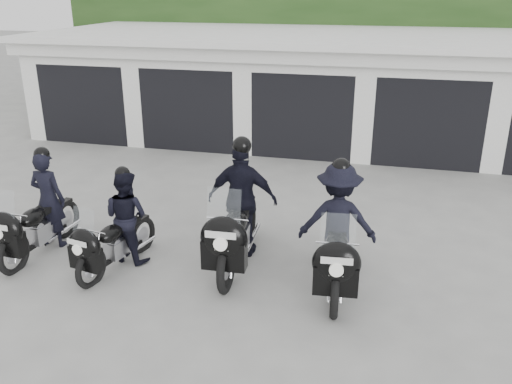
% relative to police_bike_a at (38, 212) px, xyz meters
% --- Properties ---
extents(ground, '(80.00, 80.00, 0.00)m').
position_rel_police_bike_a_xyz_m(ground, '(3.36, 0.79, -0.73)').
color(ground, '#999994').
rests_on(ground, ground).
extents(garage_block, '(16.40, 6.80, 2.96)m').
position_rel_police_bike_a_xyz_m(garage_block, '(3.36, 8.85, 0.70)').
color(garage_block, white).
rests_on(garage_block, ground).
extents(background_vegetation, '(20.00, 3.90, 5.80)m').
position_rel_police_bike_a_xyz_m(background_vegetation, '(3.73, 13.71, 2.05)').
color(background_vegetation, '#1B3513').
rests_on(background_vegetation, ground).
extents(police_bike_a, '(0.68, 2.10, 1.83)m').
position_rel_police_bike_a_xyz_m(police_bike_a, '(0.00, 0.00, 0.00)').
color(police_bike_a, black).
rests_on(police_bike_a, ground).
extents(police_bike_b, '(0.93, 1.90, 1.67)m').
position_rel_police_bike_a_xyz_m(police_bike_b, '(1.52, -0.06, -0.02)').
color(police_bike_b, black).
rests_on(police_bike_b, ground).
extents(police_bike_c, '(1.18, 2.43, 2.11)m').
position_rel_police_bike_a_xyz_m(police_bike_c, '(3.33, 0.56, 0.17)').
color(police_bike_c, black).
rests_on(police_bike_c, ground).
extents(police_bike_d, '(1.24, 2.27, 1.97)m').
position_rel_police_bike_a_xyz_m(police_bike_d, '(4.93, 0.25, 0.12)').
color(police_bike_d, black).
rests_on(police_bike_d, ground).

